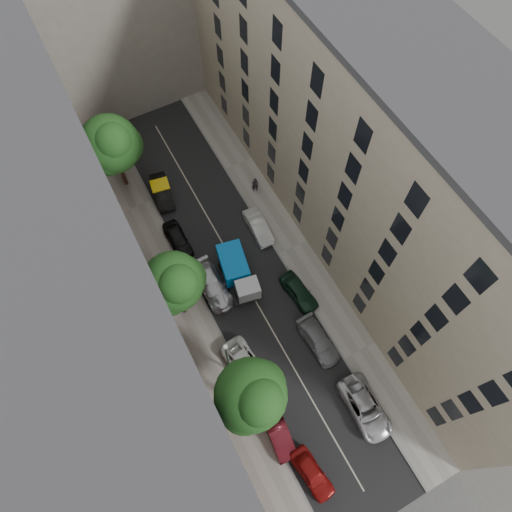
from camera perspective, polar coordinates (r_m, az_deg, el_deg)
ground at (r=41.09m, az=-2.06°, el=-2.16°), size 120.00×120.00×0.00m
road_surface at (r=41.08m, az=-2.06°, el=-2.16°), size 8.00×44.00×0.02m
sidewalk_left at (r=40.47m, az=-9.04°, el=-5.42°), size 3.00×44.00×0.15m
sidewalk_right at (r=42.29m, az=4.58°, el=1.07°), size 3.00×44.00×0.15m
building_left at (r=31.84m, az=-20.58°, el=-2.91°), size 8.00×44.00×20.00m
building_right at (r=36.26m, az=13.42°, el=12.12°), size 8.00×44.00×20.00m
building_endcap at (r=52.69m, az=-18.34°, el=27.75°), size 18.00×12.00×18.00m
tarp_truck at (r=39.68m, az=-2.34°, el=-1.97°), size 3.00×5.61×2.44m
car_left_0 at (r=36.79m, az=7.02°, el=-25.37°), size 2.05×4.17×1.37m
car_left_1 at (r=36.77m, az=2.78°, el=-21.15°), size 1.87×4.37×1.40m
car_left_2 at (r=37.62m, az=-1.25°, el=-13.52°), size 2.91×5.15×1.36m
car_left_3 at (r=39.95m, az=-5.54°, el=-3.65°), size 2.26×5.23×1.50m
car_left_4 at (r=42.43m, az=-9.77°, el=2.03°), size 1.72×4.22×1.44m
car_left_5 at (r=45.57m, az=-11.67°, el=7.87°), size 2.21×4.56×1.44m
car_right_0 at (r=37.87m, az=13.47°, el=-17.94°), size 2.65×5.38×1.47m
car_right_1 at (r=38.50m, az=7.80°, el=-10.45°), size 2.08×4.66×1.33m
car_right_2 at (r=39.74m, az=5.39°, el=-4.46°), size 2.11×4.32×1.42m
car_right_3 at (r=42.54m, az=0.30°, el=3.68°), size 1.61×4.22×1.37m
tree_near at (r=31.00m, az=-0.41°, el=-17.09°), size 5.15×4.85×9.54m
tree_mid at (r=34.49m, az=-10.08°, el=-3.40°), size 5.01×4.69×8.78m
tree_far at (r=43.38m, az=-17.54°, el=12.98°), size 5.53×5.30×8.56m
lamp_post at (r=33.94m, az=-3.63°, el=-12.46°), size 0.36×0.36×7.09m
pedestrian at (r=44.69m, az=-0.12°, el=8.90°), size 0.78×0.63×1.86m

